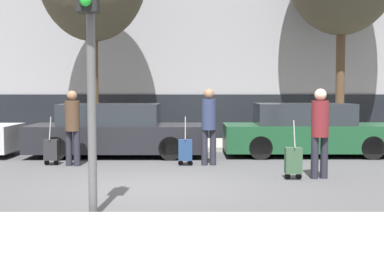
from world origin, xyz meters
name	(u,v)px	position (x,y,z in m)	size (l,w,h in m)	color
ground_plane	(154,187)	(0.00, 0.00, 0.00)	(80.00, 80.00, 0.00)	#4C4C4F
sidewalk_near	(132,243)	(0.00, -3.75, 0.06)	(28.00, 2.50, 0.12)	#A39E93
sidewalk_far	(169,144)	(0.00, 7.00, 0.06)	(28.00, 3.00, 0.12)	#A39E93
parked_car_1	(113,132)	(-1.38, 4.53, 0.66)	(4.64, 1.85, 1.40)	black
parked_car_2	(305,131)	(3.75, 4.63, 0.66)	(4.58, 1.76, 1.40)	#194728
pedestrian_left	(70,123)	(-2.12, 2.72, 1.00)	(0.34, 0.34, 1.75)	#23232D
trolley_left	(49,150)	(-2.66, 2.84, 0.36)	(0.34, 0.29, 1.14)	#262628
pedestrian_center	(206,122)	(1.04, 2.83, 1.02)	(0.35, 0.34, 1.79)	#23232D
trolley_center	(183,150)	(0.49, 2.79, 0.36)	(0.34, 0.29, 1.15)	navy
pedestrian_right	(317,127)	(3.19, 0.94, 1.02)	(0.35, 0.34, 1.79)	#23232D
trolley_right	(291,161)	(2.65, 0.84, 0.37)	(0.34, 0.29, 1.17)	#335138
traffic_light	(86,30)	(-0.74, -2.36, 2.57)	(0.28, 0.47, 3.60)	#515154
parked_bicycle	(107,130)	(-2.00, 7.40, 0.49)	(1.77, 0.06, 0.96)	black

